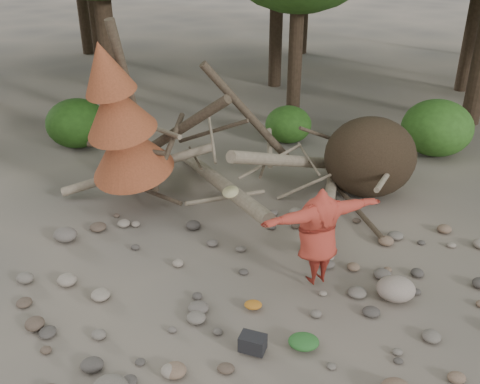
{
  "coord_description": "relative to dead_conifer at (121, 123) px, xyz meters",
  "views": [
    {
      "loc": [
        -0.05,
        -7.67,
        6.02
      ],
      "look_at": [
        -0.42,
        1.5,
        1.4
      ],
      "focal_mm": 40.0,
      "sensor_mm": 36.0,
      "label": 1
    }
  ],
  "objects": [
    {
      "name": "boulder_mid_left",
      "position": [
        -1.02,
        -1.54,
        -1.96
      ],
      "size": [
        0.49,
        0.44,
        0.3
      ],
      "primitive_type": "ellipsoid",
      "color": "#635B53",
      "rests_on": "ground"
    },
    {
      "name": "dead_conifer",
      "position": [
        0.0,
        0.0,
        0.0
      ],
      "size": [
        2.06,
        2.16,
        4.35
      ],
      "color": "#4C3F30",
      "rests_on": "ground"
    },
    {
      "name": "backpack",
      "position": [
        3.0,
        -4.69,
        -1.98
      ],
      "size": [
        0.47,
        0.38,
        0.27
      ],
      "primitive_type": "cube",
      "rotation": [
        0.0,
        0.0,
        -0.31
      ],
      "color": "black",
      "rests_on": "ground"
    },
    {
      "name": "ground",
      "position": [
        3.12,
        -3.37,
        -2.11
      ],
      "size": [
        120.0,
        120.0,
        0.0
      ],
      "primitive_type": "plane",
      "color": "#514C44",
      "rests_on": "ground"
    },
    {
      "name": "cloth_orange",
      "position": [
        2.99,
        -3.65,
        -2.05
      ],
      "size": [
        0.31,
        0.25,
        0.11
      ],
      "primitive_type": "ellipsoid",
      "color": "#A6641C",
      "rests_on": "ground"
    },
    {
      "name": "boulder_mid_right",
      "position": [
        5.53,
        -3.22,
        -1.9
      ],
      "size": [
        0.69,
        0.62,
        0.41
      ],
      "primitive_type": "ellipsoid",
      "color": "gray",
      "rests_on": "ground"
    },
    {
      "name": "bush_left",
      "position": [
        -2.38,
        3.83,
        -1.39
      ],
      "size": [
        1.8,
        1.8,
        1.44
      ],
      "primitive_type": "ellipsoid",
      "color": "#204612",
      "rests_on": "ground"
    },
    {
      "name": "cloth_green",
      "position": [
        3.8,
        -4.57,
        -2.02
      ],
      "size": [
        0.49,
        0.41,
        0.18
      ],
      "primitive_type": "ellipsoid",
      "color": "#275D25",
      "rests_on": "ground"
    },
    {
      "name": "deadfall_pile",
      "position": [
        5.13,
        0.87,
        -1.16
      ],
      "size": [
        8.55,
        5.24,
        3.3
      ],
      "color": "#332619",
      "rests_on": "ground"
    },
    {
      "name": "bush_mid",
      "position": [
        3.92,
        4.43,
        -1.55
      ],
      "size": [
        1.4,
        1.4,
        1.12
      ],
      "primitive_type": "ellipsoid",
      "color": "#2B591A",
      "rests_on": "ground"
    },
    {
      "name": "bush_right",
      "position": [
        8.12,
        3.63,
        -1.31
      ],
      "size": [
        2.0,
        2.0,
        1.6
      ],
      "primitive_type": "ellipsoid",
      "color": "#356A21",
      "rests_on": "ground"
    },
    {
      "name": "frisbee_thrower",
      "position": [
        4.13,
        -2.83,
        -1.08
      ],
      "size": [
        2.94,
        1.55,
        1.91
      ],
      "color": "#A83326",
      "rests_on": "ground"
    }
  ]
}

